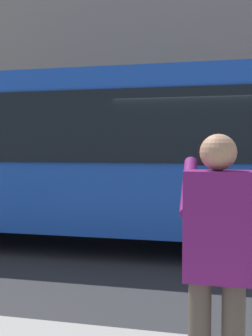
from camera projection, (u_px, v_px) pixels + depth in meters
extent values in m
plane|color=#2B2B2D|center=(200.00, 250.00, 6.85)|extent=(60.00, 60.00, 0.00)
cube|color=gray|center=(208.00, 22.00, 13.18)|extent=(28.00, 0.80, 12.00)
cube|color=#1947AD|center=(99.00, 152.00, 7.28)|extent=(9.00, 2.50, 2.60)
cube|color=black|center=(75.00, 127.00, 6.03)|extent=(7.60, 0.06, 1.10)
cube|color=#6B1960|center=(217.00, 226.00, 2.37)|extent=(0.40, 0.24, 0.66)
sphere|color=#A87A5B|center=(218.00, 152.00, 2.35)|extent=(0.22, 0.22, 0.22)
cylinder|color=#6B1960|center=(189.00, 186.00, 2.56)|extent=(0.09, 0.48, 0.37)
cube|color=black|center=(203.00, 155.00, 2.67)|extent=(0.07, 0.01, 0.14)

